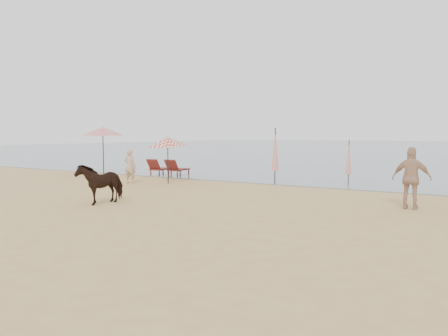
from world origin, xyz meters
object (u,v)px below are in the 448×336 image
at_px(umbrella_open_left_a, 103,131).
at_px(beachgoer_left, 130,166).
at_px(umbrella_closed_left, 275,150).
at_px(umbrella_closed_right, 349,157).
at_px(lounger_cluster_left, 168,168).
at_px(umbrella_open_left_b, 168,141).
at_px(beachgoer_right_b, 412,178).
at_px(cow, 101,183).

relative_size(umbrella_open_left_a, beachgoer_left, 1.71).
height_order(umbrella_closed_left, umbrella_closed_right, umbrella_closed_left).
relative_size(lounger_cluster_left, umbrella_closed_right, 0.99).
relative_size(umbrella_open_left_b, umbrella_closed_right, 1.11).
bearing_deg(umbrella_open_left_b, beachgoer_left, -138.35).
bearing_deg(umbrella_closed_left, beachgoer_left, -151.37).
xyz_separation_m(umbrella_closed_right, beachgoer_right_b, (3.34, -5.15, -0.30)).
bearing_deg(beachgoer_right_b, beachgoer_left, -5.50).
relative_size(cow, beachgoer_left, 0.99).
distance_m(lounger_cluster_left, beachgoer_right_b, 13.55).
bearing_deg(umbrella_open_left_a, cow, -67.23).
xyz_separation_m(umbrella_closed_left, cow, (-2.52, -7.91, -0.91)).
height_order(umbrella_open_left_b, umbrella_closed_right, umbrella_open_left_b).
distance_m(umbrella_open_left_a, cow, 11.09).
distance_m(umbrella_open_left_a, umbrella_closed_left, 10.54).
distance_m(umbrella_closed_left, beachgoer_right_b, 7.40).
bearing_deg(beachgoer_right_b, umbrella_closed_left, -33.76).
bearing_deg(beachgoer_right_b, umbrella_closed_right, -59.22).
bearing_deg(beachgoer_left, lounger_cluster_left, -90.94).
bearing_deg(umbrella_open_left_b, umbrella_closed_left, 44.74).
bearing_deg(beachgoer_left, umbrella_closed_right, -165.64).
xyz_separation_m(cow, beachgoer_left, (-3.27, 4.75, 0.13)).
distance_m(lounger_cluster_left, beachgoer_left, 3.72).
xyz_separation_m(umbrella_open_left_a, umbrella_closed_right, (13.44, 1.70, -1.18)).
bearing_deg(lounger_cluster_left, umbrella_closed_right, -3.15).
relative_size(umbrella_closed_right, beachgoer_left, 1.28).
xyz_separation_m(cow, beachgoer_right_b, (8.80, 4.05, 0.28)).
height_order(lounger_cluster_left, umbrella_open_left_a, umbrella_open_left_a).
distance_m(beachgoer_left, beachgoer_right_b, 12.10).
bearing_deg(lounger_cluster_left, beachgoer_left, -86.41).
relative_size(umbrella_closed_right, cow, 1.29).
bearing_deg(cow, umbrella_closed_left, 75.32).
bearing_deg(umbrella_open_left_b, beachgoer_right_b, 7.28).
xyz_separation_m(umbrella_open_left_b, umbrella_closed_right, (7.15, 3.67, -0.69)).
xyz_separation_m(umbrella_open_left_b, umbrella_closed_left, (4.21, 2.38, -0.37)).
bearing_deg(umbrella_closed_left, umbrella_open_left_a, -177.75).
bearing_deg(cow, umbrella_open_left_a, 139.78).
xyz_separation_m(umbrella_closed_left, umbrella_closed_right, (2.94, 1.29, -0.33)).
height_order(umbrella_open_left_b, cow, umbrella_open_left_b).
relative_size(umbrella_open_left_b, beachgoer_left, 1.42).
distance_m(umbrella_closed_right, cow, 10.72).
bearing_deg(umbrella_closed_left, lounger_cluster_left, 175.95).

